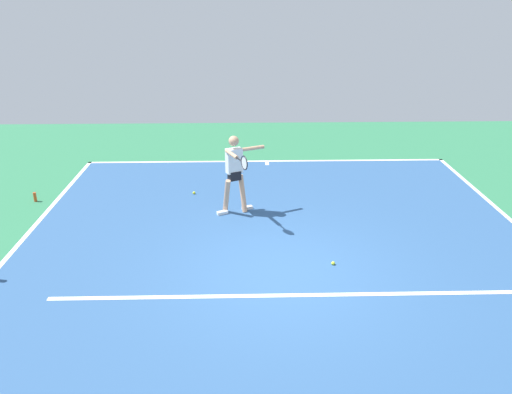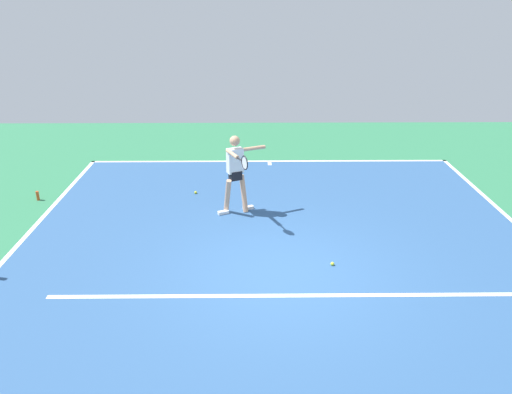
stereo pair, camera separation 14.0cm
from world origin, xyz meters
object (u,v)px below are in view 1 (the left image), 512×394
object	(u,v)px
tennis_ball_centre_court	(333,263)
tennis_ball_far_corner	(194,193)
tennis_player	(235,170)
water_bottle	(35,197)

from	to	relation	value
tennis_ball_centre_court	tennis_ball_far_corner	bearing A→B (deg)	-50.89
tennis_player	tennis_ball_centre_court	xyz separation A→B (m)	(-1.77, 2.35, -0.97)
tennis_ball_far_corner	water_bottle	size ratio (longest dim) A/B	0.30
tennis_ball_far_corner	water_bottle	distance (m)	3.68
tennis_player	tennis_ball_centre_court	world-z (taller)	tennis_player
tennis_player	tennis_ball_far_corner	size ratio (longest dim) A/B	26.58
water_bottle	tennis_ball_centre_court	bearing A→B (deg)	154.47
tennis_player	tennis_ball_centre_court	bearing A→B (deg)	102.55
tennis_player	water_bottle	size ratio (longest dim) A/B	7.98
tennis_ball_centre_court	water_bottle	distance (m)	7.16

